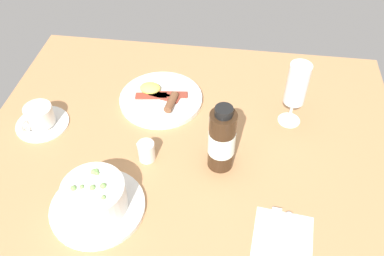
% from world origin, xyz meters
% --- Properties ---
extents(ground_plane, '(1.10, 0.84, 0.03)m').
position_xyz_m(ground_plane, '(0.00, 0.00, -0.01)').
color(ground_plane, '#B27F51').
extents(porridge_bowl, '(0.21, 0.21, 0.09)m').
position_xyz_m(porridge_bowl, '(-0.18, -0.25, 0.04)').
color(porridge_bowl, silver).
rests_on(porridge_bowl, ground_plane).
extents(cutlery_setting, '(0.14, 0.17, 0.01)m').
position_xyz_m(cutlery_setting, '(0.24, -0.28, 0.00)').
color(cutlery_setting, silver).
rests_on(cutlery_setting, ground_plane).
extents(coffee_cup, '(0.14, 0.14, 0.06)m').
position_xyz_m(coffee_cup, '(-0.41, -0.01, 0.03)').
color(coffee_cup, silver).
rests_on(coffee_cup, ground_plane).
extents(creamer_jug, '(0.05, 0.04, 0.06)m').
position_xyz_m(creamer_jug, '(-0.10, -0.09, 0.03)').
color(creamer_jug, silver).
rests_on(creamer_jug, ground_plane).
extents(wine_glass, '(0.06, 0.06, 0.19)m').
position_xyz_m(wine_glass, '(0.26, 0.10, 0.12)').
color(wine_glass, white).
rests_on(wine_glass, ground_plane).
extents(sauce_bottle_brown, '(0.06, 0.06, 0.19)m').
position_xyz_m(sauce_bottle_brown, '(0.09, -0.08, 0.09)').
color(sauce_bottle_brown, '#382314').
rests_on(sauce_bottle_brown, ground_plane).
extents(breakfast_plate, '(0.24, 0.24, 0.04)m').
position_xyz_m(breakfast_plate, '(-0.11, 0.13, 0.01)').
color(breakfast_plate, silver).
rests_on(breakfast_plate, ground_plane).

